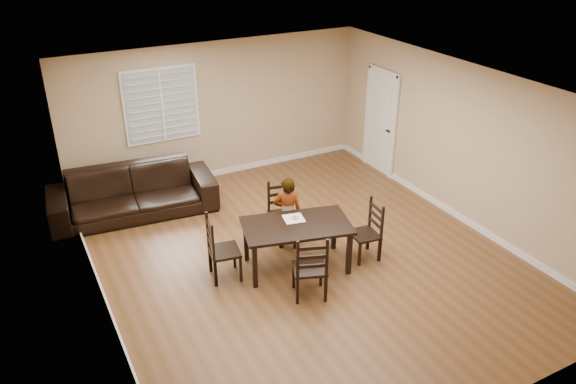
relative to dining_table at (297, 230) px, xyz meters
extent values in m
plane|color=brown|center=(0.23, 0.15, -0.65)|extent=(7.00, 7.00, 0.00)
cube|color=tan|center=(0.23, 3.65, 0.70)|extent=(6.00, 0.04, 2.70)
cube|color=tan|center=(0.23, -3.35, 0.70)|extent=(6.00, 0.04, 2.70)
cube|color=tan|center=(-2.77, 0.15, 0.70)|extent=(0.04, 7.00, 2.70)
cube|color=tan|center=(3.23, 0.15, 0.70)|extent=(0.04, 7.00, 2.70)
cube|color=white|center=(0.23, 0.15, 2.05)|extent=(6.00, 7.00, 0.04)
cube|color=white|center=(-0.87, 3.60, 1.00)|extent=(1.40, 0.08, 1.40)
cube|color=white|center=(3.20, 2.35, 0.38)|extent=(0.06, 0.94, 2.05)
cylinder|color=#332114|center=(3.17, 2.05, 0.30)|extent=(0.06, 0.06, 0.02)
cube|color=white|center=(0.23, 3.64, -0.60)|extent=(6.00, 0.03, 0.10)
cube|color=white|center=(-2.75, 0.15, -0.60)|extent=(0.03, 7.00, 0.10)
cube|color=white|center=(3.22, 0.15, -0.60)|extent=(0.03, 7.00, 0.10)
cube|color=black|center=(0.00, 0.00, 0.07)|extent=(1.73, 1.23, 0.04)
cube|color=black|center=(-0.77, -0.18, -0.30)|extent=(0.08, 0.08, 0.69)
cube|color=black|center=(0.60, -0.52, -0.30)|extent=(0.08, 0.08, 0.69)
cube|color=black|center=(-0.60, 0.52, -0.30)|extent=(0.08, 0.08, 0.69)
cube|color=black|center=(0.77, 0.18, -0.30)|extent=(0.08, 0.08, 0.69)
cube|color=black|center=(0.21, 0.86, -0.24)|extent=(0.50, 0.48, 0.04)
cube|color=black|center=(0.25, 1.03, -0.17)|extent=(0.43, 0.12, 0.95)
cube|color=black|center=(0.00, 0.72, -0.45)|extent=(0.04, 0.04, 0.39)
cube|color=black|center=(0.36, 0.65, -0.45)|extent=(0.04, 0.04, 0.39)
cube|color=black|center=(0.06, 1.06, -0.45)|extent=(0.04, 0.04, 0.39)
cube|color=black|center=(0.43, 0.99, -0.45)|extent=(0.04, 0.04, 0.39)
cube|color=black|center=(-0.17, -0.69, -0.21)|extent=(0.57, 0.55, 0.04)
cube|color=black|center=(-0.24, -0.87, -0.14)|extent=(0.44, 0.19, 1.01)
cube|color=black|center=(0.07, -0.59, -0.44)|extent=(0.05, 0.05, 0.41)
cube|color=black|center=(-0.29, -0.46, -0.44)|extent=(0.05, 0.05, 0.41)
cube|color=black|center=(-0.05, -0.93, -0.44)|extent=(0.05, 0.05, 0.41)
cube|color=black|center=(-0.42, -0.80, -0.44)|extent=(0.05, 0.05, 0.41)
cube|color=black|center=(-1.05, 0.26, -0.21)|extent=(0.49, 0.52, 0.04)
cube|color=black|center=(-1.23, 0.29, -0.14)|extent=(0.12, 0.46, 1.01)
cube|color=black|center=(-0.90, 0.04, -0.44)|extent=(0.05, 0.05, 0.41)
cube|color=black|center=(-0.83, 0.42, -0.44)|extent=(0.05, 0.05, 0.41)
cube|color=black|center=(-1.26, 0.10, -0.44)|extent=(0.05, 0.05, 0.41)
cube|color=black|center=(-1.19, 0.48, -0.44)|extent=(0.05, 0.05, 0.41)
cube|color=black|center=(1.05, -0.26, -0.24)|extent=(0.44, 0.46, 0.04)
cube|color=black|center=(1.22, -0.28, -0.17)|extent=(0.08, 0.43, 0.94)
cube|color=black|center=(0.90, -0.06, -0.45)|extent=(0.04, 0.04, 0.39)
cube|color=black|center=(0.86, -0.42, -0.45)|extent=(0.04, 0.04, 0.39)
cube|color=black|center=(1.23, -0.10, -0.45)|extent=(0.04, 0.04, 0.39)
cube|color=black|center=(1.19, -0.46, -0.45)|extent=(0.04, 0.04, 0.39)
imported|color=gray|center=(0.14, 0.55, -0.03)|extent=(0.53, 0.47, 1.22)
cube|color=beige|center=(0.04, 0.17, 0.09)|extent=(0.35, 0.35, 0.00)
torus|color=gold|center=(0.06, 0.17, 0.11)|extent=(0.11, 0.11, 0.03)
torus|color=silver|center=(0.06, 0.17, 0.12)|extent=(0.10, 0.10, 0.02)
imported|color=black|center=(-1.74, 2.82, -0.23)|extent=(2.92, 1.37, 0.83)
camera|label=1|loc=(-3.43, -6.24, 4.20)|focal=35.00mm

